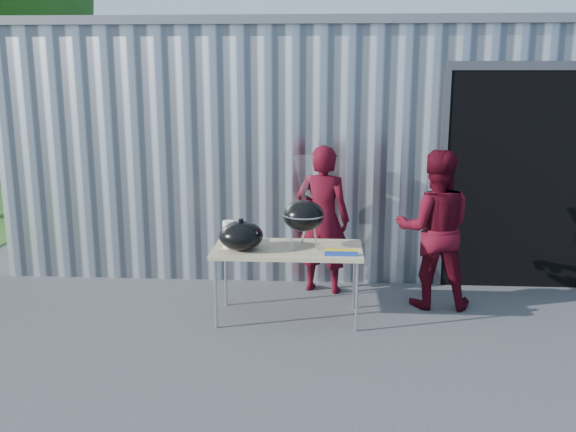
# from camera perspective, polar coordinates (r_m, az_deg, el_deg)

# --- Properties ---
(ground) EXTENTS (80.00, 80.00, 0.00)m
(ground) POSITION_cam_1_polar(r_m,az_deg,el_deg) (6.27, -3.57, -10.69)
(ground) COLOR #424245
(building) EXTENTS (8.20, 6.20, 3.10)m
(building) POSITION_cam_1_polar(r_m,az_deg,el_deg) (10.33, 4.56, 7.44)
(building) COLOR silver
(building) RESTS_ON ground
(tree_far) EXTENTS (3.75, 3.75, 6.21)m
(tree_far) POSITION_cam_1_polar(r_m,az_deg,el_deg) (16.46, -23.67, 17.14)
(tree_far) COLOR #442D19
(tree_far) RESTS_ON ground
(folding_table) EXTENTS (1.50, 0.75, 0.75)m
(folding_table) POSITION_cam_1_polar(r_m,az_deg,el_deg) (6.49, -0.03, -3.17)
(folding_table) COLOR tan
(folding_table) RESTS_ON ground
(kettle_grill) EXTENTS (0.42, 0.42, 0.93)m
(kettle_grill) POSITION_cam_1_polar(r_m,az_deg,el_deg) (6.37, 1.40, 0.82)
(kettle_grill) COLOR black
(kettle_grill) RESTS_ON folding_table
(grill_lid) EXTENTS (0.44, 0.44, 0.32)m
(grill_lid) POSITION_cam_1_polar(r_m,az_deg,el_deg) (6.39, -4.19, -1.76)
(grill_lid) COLOR black
(grill_lid) RESTS_ON folding_table
(paper_towels) EXTENTS (0.12, 0.12, 0.28)m
(paper_towels) POSITION_cam_1_polar(r_m,az_deg,el_deg) (6.45, -5.29, -1.65)
(paper_towels) COLOR white
(paper_towels) RESTS_ON folding_table
(white_tub) EXTENTS (0.20, 0.15, 0.10)m
(white_tub) POSITION_cam_1_polar(r_m,az_deg,el_deg) (6.71, -4.62, -1.88)
(white_tub) COLOR white
(white_tub) RESTS_ON folding_table
(foil_box) EXTENTS (0.32, 0.06, 0.06)m
(foil_box) POSITION_cam_1_polar(r_m,az_deg,el_deg) (6.22, 4.74, -3.24)
(foil_box) COLOR #1A3CAC
(foil_box) RESTS_ON folding_table
(person_cook) EXTENTS (0.70, 0.54, 1.70)m
(person_cook) POSITION_cam_1_polar(r_m,az_deg,el_deg) (7.28, 3.12, -0.30)
(person_cook) COLOR #450612
(person_cook) RESTS_ON ground
(person_bystander) EXTENTS (0.86, 0.69, 1.70)m
(person_bystander) POSITION_cam_1_polar(r_m,az_deg,el_deg) (6.98, 12.88, -1.16)
(person_bystander) COLOR #450612
(person_bystander) RESTS_ON ground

